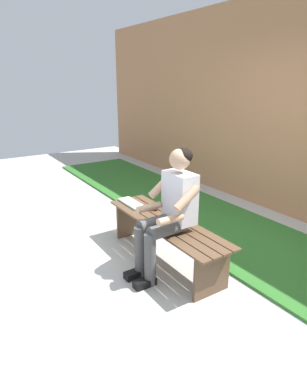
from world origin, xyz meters
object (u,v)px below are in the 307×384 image
Objects in this scene: bench_near at (165,231)px; person_seated at (169,208)px; apple at (156,207)px; book_open at (132,203)px.

person_seated reaches higher than bench_near.
bench_near is at bearing 164.77° from apple.
apple reaches higher than bench_near.
book_open is at bearing 23.20° from apple.
book_open is at bearing 4.39° from bench_near.
apple is 0.20× the size of book_open.
person_seated is at bearing 153.48° from bench_near.
bench_near is 0.65m from book_open.
person_seated is at bearing 176.85° from book_open.
bench_near is 4.13× the size of book_open.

